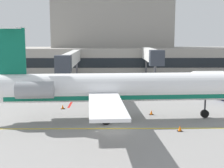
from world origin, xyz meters
The scene contains 9 objects.
ground centered at (0.00, 0.00, -0.05)m, with size 120.00×120.00×0.11m.
terminal_building centered at (-3.18, 47.76, 6.90)m, with size 70.90×14.44×19.72m.
jet_bridge_west centered at (-7.12, 27.89, 4.76)m, with size 2.40×22.70×6.13m.
jet_bridge_east centered at (7.92, 30.56, 5.28)m, with size 2.40×17.47×6.68m.
regional_jet centered at (0.08, 4.10, 3.55)m, with size 32.25×23.67×9.98m.
fuel_tank centered at (18.95, 30.23, 1.33)m, with size 7.47×2.29×2.37m.
safety_cone_alpha centered at (4.73, 6.17, 0.25)m, with size 0.47×0.47×0.55m.
safety_cone_bravo centered at (-6.01, 9.21, 0.25)m, with size 0.47×0.47×0.55m.
safety_cone_charlie centered at (6.61, -0.24, 0.25)m, with size 0.47×0.47×0.55m.
Camera 1 is at (-0.27, -29.28, 9.15)m, focal length 50.33 mm.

